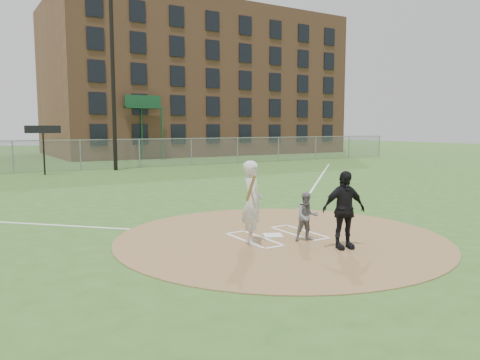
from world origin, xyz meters
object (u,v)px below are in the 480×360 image
home_plate (273,235)px  catcher (307,217)px  batter_at_plate (252,203)px  umpire (344,210)px

home_plate → catcher: size_ratio=0.39×
catcher → batter_at_plate: 1.45m
home_plate → catcher: (0.43, -0.83, 0.59)m
home_plate → batter_at_plate: size_ratio=0.24×
catcher → umpire: umpire is taller
catcher → umpire: size_ratio=0.67×
catcher → batter_at_plate: (-1.32, 0.44, 0.40)m
batter_at_plate → home_plate: bearing=23.7°
home_plate → batter_at_plate: batter_at_plate is taller
home_plate → umpire: umpire is taller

